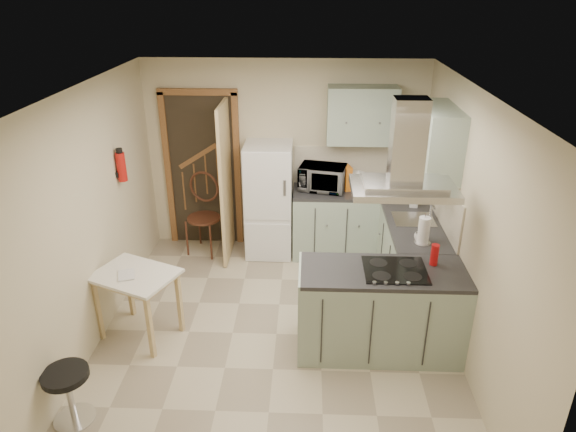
{
  "coord_description": "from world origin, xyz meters",
  "views": [
    {
      "loc": [
        0.3,
        -4.34,
        3.35
      ],
      "look_at": [
        0.1,
        0.45,
        1.15
      ],
      "focal_mm": 32.0,
      "sensor_mm": 36.0,
      "label": 1
    }
  ],
  "objects_px": {
    "fridge": "(269,200)",
    "extractor_hood": "(403,188)",
    "stool": "(70,396)",
    "peninsula": "(381,310)",
    "bentwood_chair": "(204,218)",
    "drop_leaf_table": "(139,305)",
    "microwave": "(323,178)"
  },
  "relations": [
    {
      "from": "peninsula",
      "to": "bentwood_chair",
      "type": "bearing_deg",
      "value": 137.12
    },
    {
      "from": "peninsula",
      "to": "bentwood_chair",
      "type": "xyz_separation_m",
      "value": [
        -2.09,
        1.94,
        0.04
      ]
    },
    {
      "from": "fridge",
      "to": "peninsula",
      "type": "distance_m",
      "value": 2.35
    },
    {
      "from": "bentwood_chair",
      "to": "microwave",
      "type": "height_order",
      "value": "microwave"
    },
    {
      "from": "extractor_hood",
      "to": "drop_leaf_table",
      "type": "height_order",
      "value": "extractor_hood"
    },
    {
      "from": "extractor_hood",
      "to": "drop_leaf_table",
      "type": "xyz_separation_m",
      "value": [
        -2.52,
        0.12,
        -1.35
      ]
    },
    {
      "from": "peninsula",
      "to": "bentwood_chair",
      "type": "relative_size",
      "value": 1.57
    },
    {
      "from": "extractor_hood",
      "to": "drop_leaf_table",
      "type": "distance_m",
      "value": 2.86
    },
    {
      "from": "bentwood_chair",
      "to": "stool",
      "type": "height_order",
      "value": "bentwood_chair"
    },
    {
      "from": "fridge",
      "to": "peninsula",
      "type": "relative_size",
      "value": 0.97
    },
    {
      "from": "drop_leaf_table",
      "to": "bentwood_chair",
      "type": "bearing_deg",
      "value": 103.29
    },
    {
      "from": "fridge",
      "to": "peninsula",
      "type": "xyz_separation_m",
      "value": [
        1.22,
        -1.98,
        -0.3
      ]
    },
    {
      "from": "fridge",
      "to": "microwave",
      "type": "distance_m",
      "value": 0.76
    },
    {
      "from": "fridge",
      "to": "drop_leaf_table",
      "type": "xyz_separation_m",
      "value": [
        -1.19,
        -1.86,
        -0.38
      ]
    },
    {
      "from": "bentwood_chair",
      "to": "microwave",
      "type": "relative_size",
      "value": 1.71
    },
    {
      "from": "bentwood_chair",
      "to": "stool",
      "type": "bearing_deg",
      "value": -83.85
    },
    {
      "from": "bentwood_chair",
      "to": "stool",
      "type": "distance_m",
      "value": 3.03
    },
    {
      "from": "fridge",
      "to": "bentwood_chair",
      "type": "bearing_deg",
      "value": -177.52
    },
    {
      "from": "stool",
      "to": "drop_leaf_table",
      "type": "bearing_deg",
      "value": 78.45
    },
    {
      "from": "extractor_hood",
      "to": "bentwood_chair",
      "type": "xyz_separation_m",
      "value": [
        -2.19,
        1.94,
        -1.23
      ]
    },
    {
      "from": "fridge",
      "to": "extractor_hood",
      "type": "height_order",
      "value": "extractor_hood"
    },
    {
      "from": "bentwood_chair",
      "to": "extractor_hood",
      "type": "bearing_deg",
      "value": -24.74
    },
    {
      "from": "drop_leaf_table",
      "to": "microwave",
      "type": "distance_m",
      "value": 2.76
    },
    {
      "from": "stool",
      "to": "microwave",
      "type": "relative_size",
      "value": 0.87
    },
    {
      "from": "bentwood_chair",
      "to": "microwave",
      "type": "xyz_separation_m",
      "value": [
        1.56,
        0.08,
        0.57
      ]
    },
    {
      "from": "bentwood_chair",
      "to": "drop_leaf_table",
      "type": "bearing_deg",
      "value": -83.28
    },
    {
      "from": "extractor_hood",
      "to": "microwave",
      "type": "distance_m",
      "value": 2.22
    },
    {
      "from": "drop_leaf_table",
      "to": "fridge",
      "type": "bearing_deg",
      "value": 80.7
    },
    {
      "from": "extractor_hood",
      "to": "drop_leaf_table",
      "type": "relative_size",
      "value": 1.15
    },
    {
      "from": "fridge",
      "to": "stool",
      "type": "bearing_deg",
      "value": -115.37
    },
    {
      "from": "drop_leaf_table",
      "to": "bentwood_chair",
      "type": "xyz_separation_m",
      "value": [
        0.32,
        1.82,
        0.13
      ]
    },
    {
      "from": "peninsula",
      "to": "fridge",
      "type": "bearing_deg",
      "value": 121.74
    }
  ]
}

